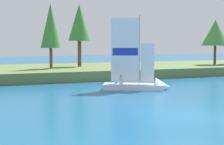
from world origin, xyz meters
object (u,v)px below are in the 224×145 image
(shoreline_tree_centre, at_px, (215,33))
(shoreline_tree_left, at_px, (51,26))
(sailboat, at_px, (144,84))
(shoreline_tree_midleft, at_px, (79,23))

(shoreline_tree_centre, bearing_deg, shoreline_tree_left, 178.87)
(shoreline_tree_left, height_order, sailboat, shoreline_tree_left)
(shoreline_tree_left, relative_size, shoreline_tree_midleft, 0.94)
(shoreline_tree_left, xyz_separation_m, shoreline_tree_centre, (20.92, -0.41, -0.41))
(shoreline_tree_midleft, xyz_separation_m, sailboat, (0.70, -14.52, -5.56))
(shoreline_tree_centre, relative_size, sailboat, 0.91)
(shoreline_tree_left, xyz_separation_m, sailboat, (4.56, -12.10, -4.99))
(shoreline_tree_centre, xyz_separation_m, sailboat, (-16.37, -11.68, -4.58))
(shoreline_tree_left, xyz_separation_m, shoreline_tree_midleft, (3.85, 2.42, 0.57))
(shoreline_tree_midleft, bearing_deg, shoreline_tree_centre, -9.44)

